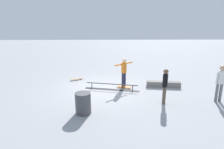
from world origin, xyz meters
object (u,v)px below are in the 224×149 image
object	(u,v)px
grind_rail	(112,87)
skater_main	(124,71)
trash_bin	(83,103)
bystander_black_shirt	(165,84)
loose_skateboard_natural	(77,79)
skateboard_main	(124,87)
bystander_white_shirt	(220,82)
skate_ledge	(163,84)

from	to	relation	value
grind_rail	skater_main	size ratio (longest dim) A/B	1.79
grind_rail	trash_bin	world-z (taller)	trash_bin
bystander_black_shirt	trash_bin	distance (m)	3.66
bystander_black_shirt	grind_rail	bearing A→B (deg)	-99.26
bystander_black_shirt	trash_bin	size ratio (longest dim) A/B	1.84
loose_skateboard_natural	trash_bin	world-z (taller)	trash_bin
skateboard_main	bystander_white_shirt	size ratio (longest dim) A/B	0.48
bystander_black_shirt	bystander_white_shirt	distance (m)	2.57
grind_rail	bystander_white_shirt	bearing A→B (deg)	173.37
grind_rail	skate_ledge	size ratio (longest dim) A/B	1.58
skateboard_main	bystander_black_shirt	xyz separation A→B (m)	(-1.62, 2.10, 0.83)
skate_ledge	loose_skateboard_natural	world-z (taller)	skate_ledge
grind_rail	bystander_white_shirt	xyz separation A→B (m)	(-4.87, 1.68, 0.81)
grind_rail	skater_main	xyz separation A→B (m)	(-0.68, -0.41, 0.81)
skateboard_main	bystander_black_shirt	distance (m)	2.78
skater_main	loose_skateboard_natural	distance (m)	3.33
skater_main	skateboard_main	size ratio (longest dim) A/B	2.03
bystander_white_shirt	skater_main	bearing A→B (deg)	-18.41
skateboard_main	skate_ledge	bearing A→B (deg)	27.80
bystander_white_shirt	trash_bin	bearing A→B (deg)	17.97
skater_main	trash_bin	distance (m)	3.71
skateboard_main	bystander_white_shirt	bearing A→B (deg)	-1.34
loose_skateboard_natural	trash_bin	size ratio (longest dim) A/B	0.92
bystander_white_shirt	loose_skateboard_natural	bearing A→B (deg)	-18.54
skateboard_main	trash_bin	distance (m)	3.56
skater_main	bystander_black_shirt	xyz separation A→B (m)	(-1.63, 2.26, -0.05)
grind_rail	skate_ledge	world-z (taller)	grind_rail
skate_ledge	loose_skateboard_natural	bearing A→B (deg)	-15.67
skater_main	bystander_white_shirt	world-z (taller)	bystander_white_shirt
skater_main	trash_bin	bearing A→B (deg)	18.46
bystander_black_shirt	bystander_white_shirt	size ratio (longest dim) A/B	0.94
bystander_white_shirt	loose_skateboard_natural	distance (m)	7.95
skater_main	bystander_black_shirt	size ratio (longest dim) A/B	1.03
loose_skateboard_natural	skater_main	bearing A→B (deg)	-55.01
skater_main	bystander_black_shirt	distance (m)	2.79
bystander_black_shirt	skateboard_main	bearing A→B (deg)	-112.96
grind_rail	loose_skateboard_natural	world-z (taller)	grind_rail
skater_main	loose_skateboard_natural	bearing A→B (deg)	-67.57
grind_rail	skater_main	bearing A→B (deg)	-136.19
skateboard_main	bystander_black_shirt	bearing A→B (deg)	-28.74
bystander_black_shirt	trash_bin	world-z (taller)	bystander_black_shirt
skater_main	bystander_white_shirt	xyz separation A→B (m)	(-4.20, 2.10, 0.01)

